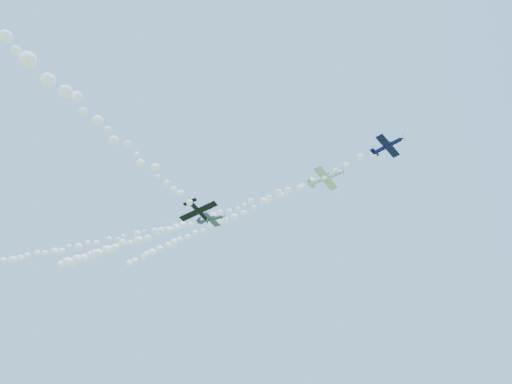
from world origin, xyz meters
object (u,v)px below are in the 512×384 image
at_px(plane_grey, 211,219).
at_px(plane_black, 198,211).
at_px(plane_white, 326,178).
at_px(plane_navy, 388,146).

height_order(plane_grey, plane_black, plane_grey).
height_order(plane_white, plane_black, plane_white).
distance_m(plane_white, plane_black, 26.70).
xyz_separation_m(plane_white, plane_black, (-18.19, -15.91, -11.35)).
distance_m(plane_white, plane_grey, 24.10).
bearing_deg(plane_black, plane_grey, 21.11).
xyz_separation_m(plane_grey, plane_black, (4.87, -11.94, -5.59)).
bearing_deg(plane_navy, plane_black, -143.55).
relative_size(plane_white, plane_navy, 1.22).
bearing_deg(plane_black, plane_white, -49.89).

